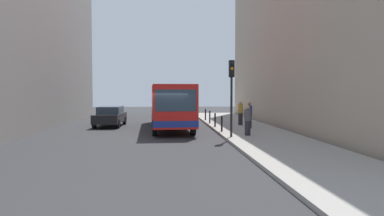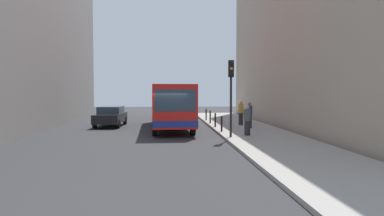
# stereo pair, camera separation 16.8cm
# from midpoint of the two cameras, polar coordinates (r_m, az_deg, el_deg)

# --- Properties ---
(ground_plane) EXTENTS (80.00, 80.00, 0.00)m
(ground_plane) POSITION_cam_midpoint_polar(r_m,az_deg,el_deg) (20.58, -4.13, -4.58)
(ground_plane) COLOR #2D2D30
(sidewalk) EXTENTS (4.40, 40.00, 0.15)m
(sidewalk) POSITION_cam_midpoint_polar(r_m,az_deg,el_deg) (21.25, 10.62, -4.19)
(sidewalk) COLOR #9E9991
(sidewalk) RESTS_ON ground
(building_right) EXTENTS (7.00, 32.00, 15.70)m
(building_right) POSITION_cam_midpoint_polar(r_m,az_deg,el_deg) (27.47, 21.33, 13.52)
(building_right) COLOR #B2A38C
(building_right) RESTS_ON ground
(bus) EXTENTS (2.96, 11.11, 3.00)m
(bus) POSITION_cam_midpoint_polar(r_m,az_deg,el_deg) (25.05, -3.28, 0.68)
(bus) COLOR red
(bus) RESTS_ON ground
(car_beside_bus) EXTENTS (2.01, 4.47, 1.48)m
(car_beside_bus) POSITION_cam_midpoint_polar(r_m,az_deg,el_deg) (27.17, -12.65, -1.22)
(car_beside_bus) COLOR black
(car_beside_bus) RESTS_ON ground
(car_behind_bus) EXTENTS (2.06, 4.49, 1.48)m
(car_behind_bus) POSITION_cam_midpoint_polar(r_m,az_deg,el_deg) (36.06, -2.60, -0.21)
(car_behind_bus) COLOR maroon
(car_behind_bus) RESTS_ON ground
(traffic_light) EXTENTS (0.28, 0.33, 4.10)m
(traffic_light) POSITION_cam_midpoint_polar(r_m,az_deg,el_deg) (19.21, 6.50, 3.88)
(traffic_light) COLOR black
(traffic_light) RESTS_ON sidewalk
(bollard_near) EXTENTS (0.11, 0.11, 0.95)m
(bollard_near) POSITION_cam_midpoint_polar(r_m,az_deg,el_deg) (21.84, 4.97, -2.52)
(bollard_near) COLOR black
(bollard_near) RESTS_ON sidewalk
(bollard_mid) EXTENTS (0.11, 0.11, 0.95)m
(bollard_mid) POSITION_cam_midpoint_polar(r_m,az_deg,el_deg) (24.69, 3.92, -1.91)
(bollard_mid) COLOR black
(bollard_mid) RESTS_ON sidewalk
(bollard_far) EXTENTS (0.11, 0.11, 0.95)m
(bollard_far) POSITION_cam_midpoint_polar(r_m,az_deg,el_deg) (27.56, 3.10, -1.43)
(bollard_far) COLOR black
(bollard_far) RESTS_ON sidewalk
(bollard_farthest) EXTENTS (0.11, 0.11, 0.95)m
(bollard_farthest) POSITION_cam_midpoint_polar(r_m,az_deg,el_deg) (30.44, 2.43, -1.04)
(bollard_farthest) COLOR black
(bollard_farthest) RESTS_ON sidewalk
(pedestrian_near_signal) EXTENTS (0.38, 0.38, 1.66)m
(pedestrian_near_signal) POSITION_cam_midpoint_polar(r_m,az_deg,el_deg) (20.05, 9.05, -1.99)
(pedestrian_near_signal) COLOR #26262D
(pedestrian_near_signal) RESTS_ON sidewalk
(pedestrian_mid_sidewalk) EXTENTS (0.38, 0.38, 1.73)m
(pedestrian_mid_sidewalk) POSITION_cam_midpoint_polar(r_m,az_deg,el_deg) (24.16, 9.34, -1.11)
(pedestrian_mid_sidewalk) COLOR #26262D
(pedestrian_mid_sidewalk) RESTS_ON sidewalk
(pedestrian_far_sidewalk) EXTENTS (0.38, 0.38, 1.78)m
(pedestrian_far_sidewalk) POSITION_cam_midpoint_polar(r_m,az_deg,el_deg) (26.17, 7.98, -0.75)
(pedestrian_far_sidewalk) COLOR #26262D
(pedestrian_far_sidewalk) RESTS_ON sidewalk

